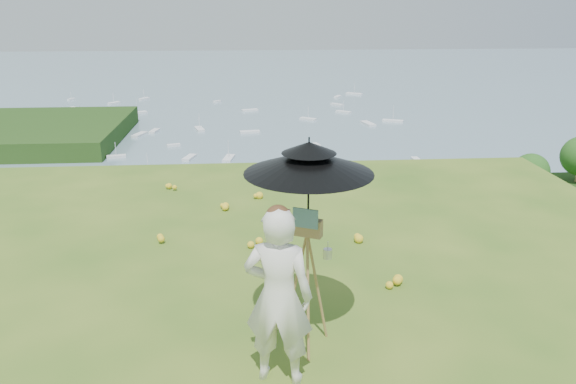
{
  "coord_description": "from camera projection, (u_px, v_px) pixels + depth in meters",
  "views": [
    {
      "loc": [
        0.66,
        -5.13,
        3.43
      ],
      "look_at": [
        1.21,
        2.39,
        0.86
      ],
      "focal_mm": 35.0,
      "sensor_mm": 36.0,
      "label": 1
    }
  ],
  "objects": [
    {
      "name": "shoreline_tier",
      "position": [
        246.0,
        265.0,
        88.31
      ],
      "size": [
        170.0,
        28.0,
        8.0
      ],
      "primitive_type": "cube",
      "color": "#696054",
      "rests_on": "bay_water"
    },
    {
      "name": "painter",
      "position": [
        278.0,
        297.0,
        5.11
      ],
      "size": [
        0.72,
        0.57,
        1.75
      ],
      "primitive_type": "imported",
      "rotation": [
        0.0,
        0.0,
        2.89
      ],
      "color": "silver",
      "rests_on": "ground"
    },
    {
      "name": "wildflowers",
      "position": [
        192.0,
        327.0,
        6.12
      ],
      "size": [
        10.0,
        10.5,
        0.12
      ],
      "primitive_type": null,
      "color": "yellow",
      "rests_on": "ground"
    },
    {
      "name": "slope_trees",
      "position": [
        242.0,
        250.0,
        43.78
      ],
      "size": [
        110.0,
        50.0,
        6.0
      ],
      "primitive_type": null,
      "color": "#285519",
      "rests_on": "forest_slope"
    },
    {
      "name": "ground",
      "position": [
        190.0,
        345.0,
        5.9
      ],
      "size": [
        14.0,
        14.0,
        0.0
      ],
      "primitive_type": "plane",
      "color": "#3B671D",
      "rests_on": "ground"
    },
    {
      "name": "bay_water",
      "position": [
        245.0,
        92.0,
        243.43
      ],
      "size": [
        700.0,
        700.0,
        0.0
      ],
      "primitive_type": "plane",
      "color": "#7698A9",
      "rests_on": "ground"
    },
    {
      "name": "harbor_town",
      "position": [
        245.0,
        227.0,
        86.22
      ],
      "size": [
        110.0,
        22.0,
        5.0
      ],
      "primitive_type": null,
      "color": "silver",
      "rests_on": "shoreline_tier"
    },
    {
      "name": "field_easel",
      "position": [
        307.0,
        279.0,
        5.66
      ],
      "size": [
        0.78,
        0.78,
        1.55
      ],
      "primitive_type": null,
      "rotation": [
        0.0,
        0.0,
        -0.44
      ],
      "color": "olive",
      "rests_on": "ground"
    },
    {
      "name": "painter_cap",
      "position": [
        278.0,
        212.0,
        4.84
      ],
      "size": [
        0.31,
        0.33,
        0.1
      ],
      "primitive_type": null,
      "rotation": [
        0.0,
        0.0,
        -0.46
      ],
      "color": "#D47487",
      "rests_on": "painter"
    },
    {
      "name": "moored_boats",
      "position": [
        203.0,
        132.0,
        167.87
      ],
      "size": [
        140.0,
        140.0,
        0.7
      ],
      "primitive_type": null,
      "color": "white",
      "rests_on": "bay_water"
    },
    {
      "name": "sun_umbrella",
      "position": [
        309.0,
        186.0,
        5.37
      ],
      "size": [
        1.6,
        1.6,
        0.96
      ],
      "primitive_type": null,
      "rotation": [
        0.0,
        0.0,
        -0.35
      ],
      "color": "black",
      "rests_on": "field_easel"
    }
  ]
}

